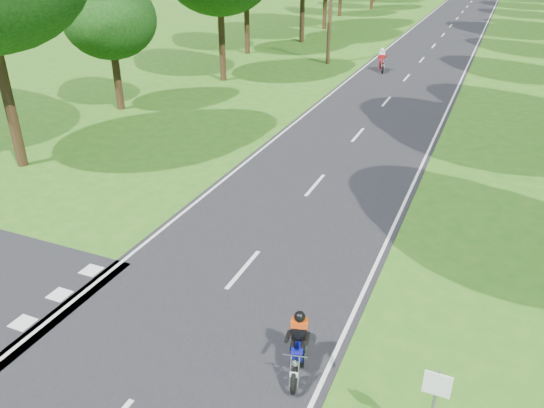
% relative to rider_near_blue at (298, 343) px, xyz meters
% --- Properties ---
extents(ground, '(160.00, 160.00, 0.00)m').
position_rel_rider_near_blue_xyz_m(ground, '(-2.69, 0.87, -0.68)').
color(ground, '#296216').
rests_on(ground, ground).
extents(main_road, '(7.00, 140.00, 0.02)m').
position_rel_rider_near_blue_xyz_m(main_road, '(-2.69, 50.87, -0.67)').
color(main_road, black).
rests_on(main_road, ground).
extents(road_markings, '(7.40, 140.00, 0.01)m').
position_rel_rider_near_blue_xyz_m(road_markings, '(-2.82, 49.00, -0.66)').
color(road_markings, silver).
rests_on(road_markings, main_road).
extents(telegraph_pole, '(1.20, 0.26, 8.00)m').
position_rel_rider_near_blue_xyz_m(telegraph_pole, '(-8.69, 28.87, 3.39)').
color(telegraph_pole, '#382616').
rests_on(telegraph_pole, ground).
extents(road_sign, '(0.45, 0.07, 2.00)m').
position_rel_rider_near_blue_xyz_m(road_sign, '(2.81, -1.15, 0.66)').
color(road_sign, slate).
rests_on(road_sign, ground).
extents(rider_near_blue, '(0.91, 1.68, 1.33)m').
position_rel_rider_near_blue_xyz_m(rider_near_blue, '(0.00, 0.00, 0.00)').
color(rider_near_blue, '#0C148E').
rests_on(rider_near_blue, main_road).
extents(rider_far_red, '(1.14, 1.89, 1.49)m').
position_rel_rider_near_blue_xyz_m(rider_far_red, '(-4.64, 28.02, 0.08)').
color(rider_far_red, '#B20D21').
rests_on(rider_far_red, main_road).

